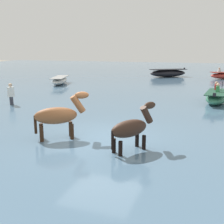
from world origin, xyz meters
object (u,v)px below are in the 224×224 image
Objects in this scene: horse_trailing_dark_bay at (131,130)px; person_onlooker_left at (11,97)px; boat_distant_east at (168,73)px; boat_far_offshore at (216,97)px; horse_lead_chestnut at (58,117)px; channel_buoy at (222,91)px; boat_distant_west at (60,81)px.

horse_trailing_dark_bay is 9.38m from person_onlooker_left.
boat_far_offshore is at bearing -71.44° from boat_distant_east.
horse_lead_chestnut reaches higher than boat_far_offshore.
person_onlooker_left is (-10.66, -4.20, 0.09)m from boat_far_offshore.
horse_lead_chestnut reaches higher than channel_buoy.
boat_distant_west is 1.12× the size of boat_far_offshore.
horse_lead_chestnut is 0.57× the size of boat_distant_west.
person_onlooker_left is (-5.48, 4.40, -0.34)m from horse_lead_chestnut.
horse_trailing_dark_bay is at bearing -105.94° from boat_far_offshore.
boat_distant_east is 2.56× the size of person_onlooker_left.
channel_buoy is (13.10, -1.30, -0.12)m from boat_distant_west.
horse_trailing_dark_bay is 2.17× the size of channel_buoy.
channel_buoy is at bearing 76.62° from horse_trailing_dark_bay.
horse_trailing_dark_bay reaches higher than person_onlooker_left.
boat_far_offshore reaches higher than channel_buoy.
horse_trailing_dark_bay is at bearing -30.05° from person_onlooker_left.
horse_trailing_dark_bay is (2.63, -0.30, -0.11)m from horse_lead_chestnut.
boat_far_offshore is (12.71, -4.72, 0.02)m from boat_distant_west.
horse_trailing_dark_bay is 0.52× the size of boat_distant_west.
boat_distant_east reaches higher than boat_distant_west.
horse_lead_chestnut is 0.49× the size of boat_distant_east.
boat_distant_east is (0.39, 22.86, -0.35)m from horse_lead_chestnut.
boat_distant_east is at bearing 50.29° from boat_distant_west.
boat_distant_east is 12.41m from boat_distant_west.
horse_trailing_dark_bay reaches higher than boat_far_offshore.
horse_lead_chestnut reaches higher than person_onlooker_left.
person_onlooker_left reaches higher than boat_distant_east.
person_onlooker_left is at bearing -158.48° from boat_far_offshore.
boat_distant_west is at bearing 102.96° from person_onlooker_left.
boat_far_offshore is at bearing 74.06° from horse_trailing_dark_bay.
channel_buoy is at bearing 83.53° from boat_far_offshore.
boat_distant_west is 4.20× the size of channel_buoy.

